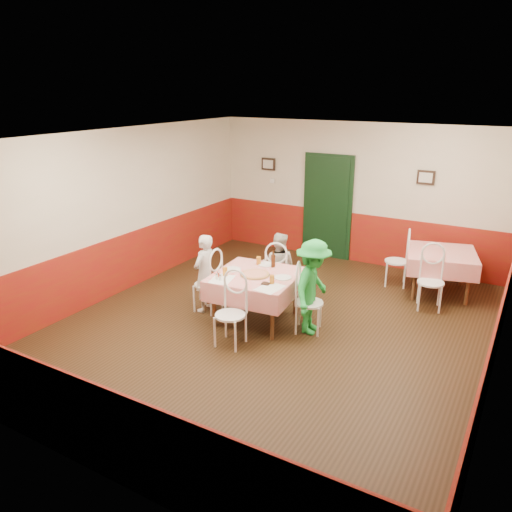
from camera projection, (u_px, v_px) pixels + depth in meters
The scene contains 39 objects.
floor at pixel (274, 326), 7.54m from camera, with size 7.00×7.00×0.00m, color black.
ceiling at pixel (277, 137), 6.64m from camera, with size 7.00×7.00×0.00m, color white.
back_wall at pixel (357, 194), 9.96m from camera, with size 6.00×0.10×2.80m, color beige.
front_wall at pixel (82, 341), 4.22m from camera, with size 6.00×0.10×2.80m, color beige.
left_wall at pixel (120, 212), 8.51m from camera, with size 0.10×7.00×2.80m, color beige.
right_wall at pixel (508, 276), 5.67m from camera, with size 0.10×7.00×2.80m, color beige.
wainscot_back at pixel (354, 237), 10.24m from camera, with size 6.00×0.03×1.00m, color maroon.
wainscot_front at pixel (95, 428), 4.53m from camera, with size 6.00×0.03×1.00m, color maroon.
wainscot_left at pixel (125, 262), 8.79m from camera, with size 0.03×7.00×1.00m, color maroon.
wainscot_right at pixel (494, 345), 5.97m from camera, with size 0.03×7.00×1.00m, color maroon.
door at pixel (327, 208), 10.31m from camera, with size 0.96×0.06×2.10m, color black.
picture_left at pixel (268, 164), 10.72m from camera, with size 0.32×0.03×0.26m, color black.
picture_right at pixel (426, 177), 9.16m from camera, with size 0.32×0.03×0.26m, color black.
thermostat at pixel (272, 181), 10.78m from camera, with size 0.10×0.03×0.10m, color white.
main_table at pixel (256, 298), 7.63m from camera, with size 1.22×1.22×0.77m, color red.
second_table at pixel (439, 273), 8.65m from camera, with size 1.12×1.12×0.77m, color red.
chair_left at pixel (208, 284), 7.94m from camera, with size 0.42×0.42×0.90m, color white, non-canonical shape.
chair_right at pixel (309, 303), 7.26m from camera, with size 0.42×0.42×0.90m, color white, non-canonical shape.
chair_far at pixel (277, 275), 8.33m from camera, with size 0.42×0.42×0.90m, color white, non-canonical shape.
chair_near at pixel (230, 315), 6.87m from camera, with size 0.42×0.42×0.90m, color white, non-canonical shape.
chair_second_a at pixel (397, 261), 8.98m from camera, with size 0.42×0.42×0.90m, color white, non-canonical shape.
chair_second_b at pixel (431, 283), 8.01m from camera, with size 0.42×0.42×0.90m, color white, non-canonical shape.
pizza at pixel (255, 274), 7.46m from camera, with size 0.42×0.42×0.03m, color #B74723.
plate_left at pixel (233, 269), 7.68m from camera, with size 0.25×0.25×0.01m, color white.
plate_right at pixel (283, 278), 7.35m from camera, with size 0.25×0.25×0.01m, color white.
plate_far at pixel (266, 264), 7.89m from camera, with size 0.25×0.25×0.01m, color white.
glass_a at pixel (225, 272), 7.42m from camera, with size 0.07×0.07×0.13m, color #BF7219.
glass_b at pixel (272, 279), 7.13m from camera, with size 0.07×0.07×0.13m, color #BF7219.
glass_c at pixel (259, 261), 7.89m from camera, with size 0.07×0.07×0.13m, color #BF7219.
beer_bottle at pixel (273, 260), 7.76m from camera, with size 0.07×0.07×0.24m, color #381C0A.
shaker_a at pixel (217, 276), 7.29m from camera, with size 0.04×0.04×0.09m, color silver.
shaker_b at pixel (220, 278), 7.24m from camera, with size 0.04×0.04×0.09m, color silver.
shaker_c at pixel (218, 274), 7.37m from camera, with size 0.04×0.04×0.09m, color #B23319.
menu_left at pixel (222, 279), 7.30m from camera, with size 0.30×0.40×0.00m, color white.
menu_right at pixel (270, 288), 6.99m from camera, with size 0.30×0.40×0.00m, color white.
wallet at pixel (266, 284), 7.11m from camera, with size 0.11×0.09×0.02m, color black.
diner_left at pixel (205, 273), 7.90m from camera, with size 0.46×0.30×1.27m, color gray.
diner_far at pixel (279, 266), 8.33m from camera, with size 0.57×0.44×1.17m, color gray.
diner_right at pixel (313, 287), 7.16m from camera, with size 0.91×0.52×1.41m, color gray.
Camera 1 is at (3.16, -6.02, 3.45)m, focal length 35.00 mm.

